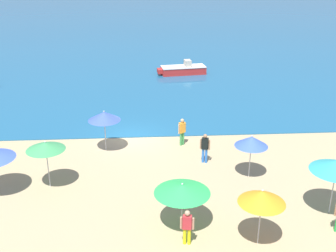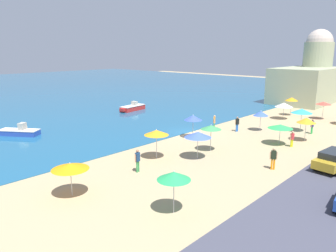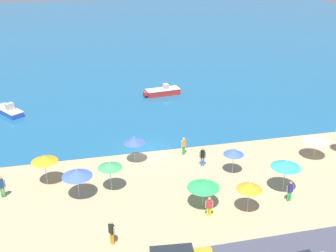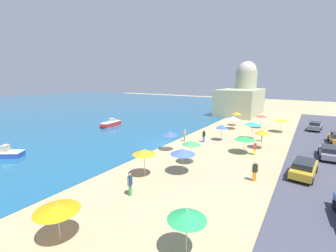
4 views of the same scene
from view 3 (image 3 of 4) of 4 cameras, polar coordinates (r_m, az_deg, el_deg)
The scene contains 19 objects.
ground_plane at distance 39.36m, azimuth -2.73°, elevation -3.51°, with size 160.00×160.00×0.00m, color tan.
sea at distance 91.43m, azimuth -9.29°, elevation 12.15°, with size 150.00×110.00×0.05m, color #1C5981.
beach_umbrella_1 at distance 36.61m, azimuth -4.62°, elevation -1.93°, with size 1.90×1.90×2.52m.
beach_umbrella_2 at distance 39.60m, azimuth 19.45°, elevation -1.61°, with size 2.34×2.34×2.30m.
beach_umbrella_3 at distance 35.33m, azimuth 8.89°, elevation -3.44°, with size 1.71×1.71×2.38m.
beach_umbrella_5 at distance 32.72m, azimuth -7.87°, elevation -5.30°, with size 1.91×1.91×2.52m.
beach_umbrella_6 at distance 30.81m, azimuth 4.79°, elevation -7.99°, with size 2.38×2.38×2.12m.
beach_umbrella_7 at distance 34.60m, azimuth -16.41°, elevation -4.29°, with size 2.09×2.09×2.60m.
beach_umbrella_8 at distance 30.52m, azimuth 10.97°, elevation -7.99°, with size 1.87×1.87×2.52m.
beach_umbrella_9 at distance 32.33m, azimuth -12.23°, elevation -6.30°, with size 2.30×2.30×2.44m.
beach_umbrella_11 at distance 33.49m, azimuth 15.69°, elevation -5.02°, with size 2.30×2.30×2.72m.
bather_0 at distance 30.41m, azimuth 5.60°, elevation -10.69°, with size 0.56×0.29×1.57m.
bather_1 at distance 28.01m, azimuth -7.65°, elevation -13.94°, with size 0.39×0.47×1.77m.
bather_2 at distance 33.11m, azimuth 16.19°, elevation -8.35°, with size 0.57×0.23×1.69m.
bather_3 at distance 36.62m, azimuth 4.71°, elevation -4.06°, with size 0.54×0.33×1.73m.
bather_4 at distance 34.60m, azimuth -21.61°, elevation -7.55°, with size 0.56×0.27×1.80m.
bather_5 at distance 38.41m, azimuth 2.14°, elevation -2.60°, with size 0.49×0.38×1.72m.
skiff_nearshore at distance 53.65m, azimuth -0.75°, elevation 4.70°, with size 4.80×2.16×1.35m.
skiff_offshore at distance 50.92m, azimuth -20.81°, elevation 1.96°, with size 3.65×4.51×1.39m.
Camera 3 is at (-6.15, -34.43, 18.06)m, focal length 45.00 mm.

